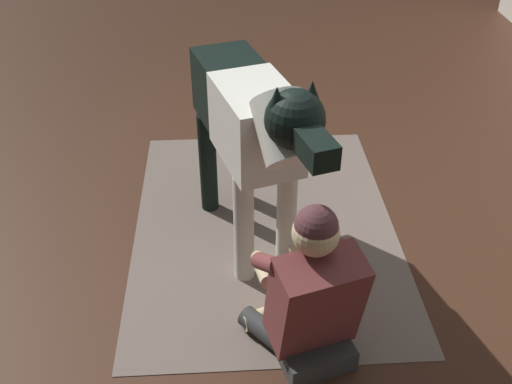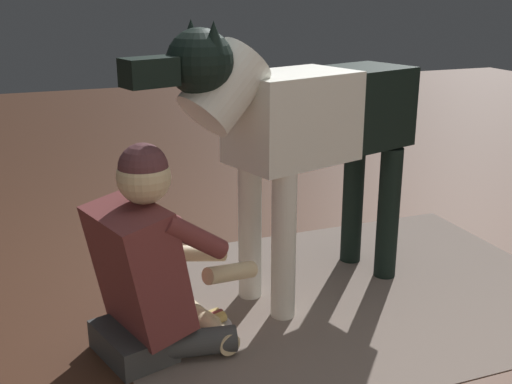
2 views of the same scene
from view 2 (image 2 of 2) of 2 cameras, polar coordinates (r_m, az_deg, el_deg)
name	(u,v)px [view 2 (image 2 of 2)]	position (r m, az deg, el deg)	size (l,w,h in m)	color
ground_plane	(311,296)	(3.13, 4.97, -9.30)	(13.98, 13.98, 0.00)	#46281A
area_rug	(344,293)	(3.17, 7.90, -8.99)	(2.20, 1.62, 0.01)	#77675E
person_sitting_on_floor	(150,268)	(2.59, -9.50, -6.76)	(0.72, 0.59, 0.87)	#393C3C
large_dog	(303,124)	(2.88, 4.25, 6.08)	(1.60, 0.63, 1.31)	silver
hot_dog_on_plate	(205,323)	(2.85, -4.61, -11.64)	(0.24, 0.24, 0.06)	silver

